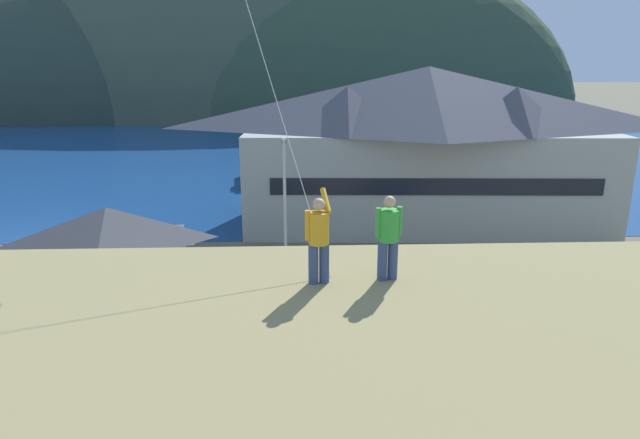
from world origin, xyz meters
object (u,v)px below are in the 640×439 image
parked_car_back_row_right (554,294)px  parking_light_pole (285,203)px  storage_shed_waterside (338,194)px  person_companion (388,235)px  parked_car_front_row_silver (255,301)px  storage_shed_near_lot (111,257)px  moored_boat_wharfside (252,176)px  parked_car_back_row_left (239,377)px  harbor_lodge (426,143)px  moored_boat_outer_mooring (322,171)px  person_kite_flyer (319,237)px  parked_car_mid_row_center (506,353)px  parked_car_corner_spot (80,362)px  wharf_dock (288,182)px  parked_car_mid_row_near (415,286)px

parked_car_back_row_right → parking_light_pole: size_ratio=0.55×
storage_shed_waterside → person_companion: bearing=-92.3°
person_companion → parked_car_front_row_silver: bearing=106.3°
storage_shed_near_lot → moored_boat_wharfside: bearing=81.1°
parking_light_pole → parked_car_back_row_left: bearing=-97.6°
harbor_lodge → storage_shed_waterside: (-6.22, 0.23, -3.76)m
moored_boat_wharfside → person_companion: person_companion is taller
moored_boat_outer_mooring → parked_car_back_row_right: 34.12m
parked_car_back_row_right → parked_car_front_row_silver: bearing=-179.0°
parked_car_back_row_left → person_companion: bearing=-59.7°
person_kite_flyer → parked_car_back_row_right: bearing=49.0°
storage_shed_near_lot → person_companion: 19.12m
storage_shed_waterside → parked_car_back_row_left: bearing=-102.8°
parked_car_mid_row_center → parked_car_back_row_left: size_ratio=1.03×
moored_boat_wharfside → harbor_lodge: bearing=-46.7°
harbor_lodge → parked_car_corner_spot: 27.54m
wharf_dock → parked_car_mid_row_near: 28.45m
harbor_lodge → parked_car_mid_row_center: (-1.42, -21.00, -4.91)m
storage_shed_waterside → parked_car_back_row_right: size_ratio=1.38×
moored_boat_outer_mooring → parked_car_corner_spot: bearing=-105.4°
person_kite_flyer → storage_shed_near_lot: bearing=121.8°
parked_car_mid_row_near → parked_car_mid_row_center: bearing=-72.8°
moored_boat_wharfside → parked_car_corner_spot: 35.62m
moored_boat_outer_mooring → person_kite_flyer: 46.79m
parked_car_corner_spot → moored_boat_wharfside: bearing=84.3°
moored_boat_wharfside → parked_car_front_row_silver: 30.42m
storage_shed_waterside → parked_car_mid_row_near: (2.74, -14.59, -1.15)m
storage_shed_waterside → harbor_lodge: bearing=-2.1°
moored_boat_outer_mooring → parked_car_corner_spot: size_ratio=1.74×
person_kite_flyer → moored_boat_wharfside: bearing=96.3°
person_companion → storage_shed_near_lot: bearing=125.8°
parked_car_corner_spot → parking_light_pole: bearing=53.1°
moored_boat_wharfside → parked_car_back_row_left: (2.30, -36.62, 0.34)m
moored_boat_wharfside → parked_car_front_row_silver: moored_boat_wharfside is taller
wharf_dock → parked_car_mid_row_near: parked_car_mid_row_near is taller
moored_boat_wharfside → person_kite_flyer: bearing=-83.7°
harbor_lodge → person_kite_flyer: size_ratio=14.66×
wharf_dock → parked_car_mid_row_center: 35.39m
parked_car_corner_spot → parked_car_front_row_silver: 7.85m
parked_car_front_row_silver → storage_shed_waterside: bearing=72.9°
storage_shed_waterside → parked_car_corner_spot: bearing=-117.2°
moored_boat_outer_mooring → parked_car_back_row_left: moored_boat_outer_mooring is taller
storage_shed_near_lot → parked_car_corner_spot: storage_shed_near_lot is taller
parked_car_mid_row_center → harbor_lodge: bearing=86.1°
harbor_lodge → wharf_dock: size_ratio=1.83×
parked_car_mid_row_center → parked_car_front_row_silver: 11.02m
harbor_lodge → moored_boat_outer_mooring: size_ratio=3.72×
harbor_lodge → wharf_dock: 17.63m
parking_light_pole → parked_car_back_row_right: bearing=-19.0°
parked_car_back_row_right → person_kite_flyer: size_ratio=2.28×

